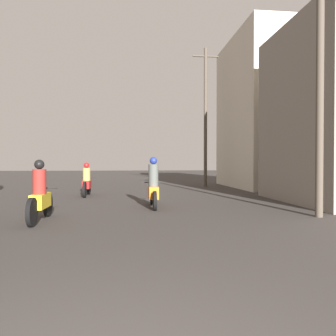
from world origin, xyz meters
name	(u,v)px	position (x,y,z in m)	size (l,w,h in m)	color
motorcycle_yellow	(40,197)	(-2.09, 6.74, 0.61)	(0.60, 2.13, 1.54)	black
motorcycle_orange	(153,188)	(0.88, 8.95, 0.65)	(0.60, 2.02, 1.65)	black
motorcycle_red	(87,183)	(-1.78, 12.95, 0.59)	(0.60, 2.08, 1.47)	black
building_right_far	(275,113)	(8.84, 17.27, 4.46)	(5.43, 7.00, 8.91)	beige
utility_pole_near	(320,78)	(5.18, 6.57, 3.73)	(1.60, 0.20, 7.13)	#4C4238
utility_pole_far	(206,115)	(4.70, 17.99, 4.40)	(1.60, 0.20, 8.46)	#4C4238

